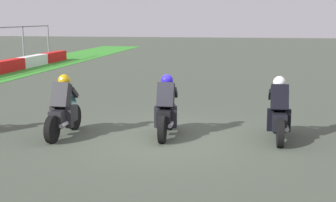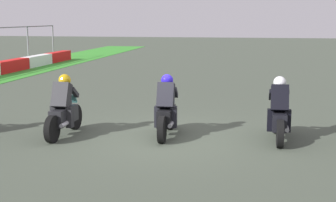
# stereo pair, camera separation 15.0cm
# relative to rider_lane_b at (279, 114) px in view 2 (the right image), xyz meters

# --- Properties ---
(ground_plane) EXTENTS (120.00, 120.00, 0.00)m
(ground_plane) POSITION_rel_rider_lane_b_xyz_m (-0.25, 2.62, -0.62)
(ground_plane) COLOR #434B3E
(rider_lane_b) EXTENTS (2.04, 0.54, 1.51)m
(rider_lane_b) POSITION_rel_rider_lane_b_xyz_m (0.00, 0.00, 0.00)
(rider_lane_b) COLOR black
(rider_lane_b) RESTS_ON ground_plane
(rider_lane_c) EXTENTS (2.04, 0.55, 1.51)m
(rider_lane_c) POSITION_rel_rider_lane_b_xyz_m (-0.08, 2.68, 0.00)
(rider_lane_c) COLOR black
(rider_lane_c) RESTS_ON ground_plane
(rider_lane_d) EXTENTS (2.04, 0.54, 1.51)m
(rider_lane_d) POSITION_rel_rider_lane_b_xyz_m (-0.50, 5.16, 0.00)
(rider_lane_d) COLOR black
(rider_lane_d) RESTS_ON ground_plane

